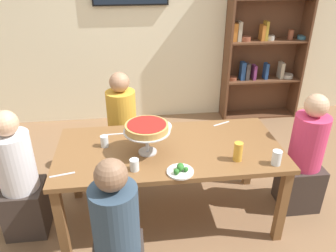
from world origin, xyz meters
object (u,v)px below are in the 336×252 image
Objects in this scene: diner_head_west at (20,183)px; water_glass_clear_near at (104,141)px; dining_table at (169,156)px; bookshelf at (265,39)px; deep_dish_pizza_stand at (147,129)px; beer_glass_amber_tall at (238,152)px; diner_head_east at (304,161)px; water_glass_clear_far at (134,165)px; salad_plate_near_diner at (180,170)px; diner_near_left at (118,245)px; salad_plate_far_diner at (158,126)px; cutlery_fork_far at (62,175)px; cutlery_knife_near at (117,134)px; cutlery_fork_near at (221,124)px; diner_far_left at (123,132)px; water_glass_clear_spare at (277,158)px.

diner_head_west is 11.84× the size of water_glass_clear_near.
water_glass_clear_near reaches higher than dining_table.
water_glass_clear_near is at bearing -137.47° from bookshelf.
deep_dish_pizza_stand is (1.06, -0.04, 0.46)m from diner_head_west.
beer_glass_amber_tall is (0.69, -0.20, -0.14)m from deep_dish_pizza_stand.
diner_head_east is 1.59m from water_glass_clear_far.
salad_plate_near_diner is (-1.54, -2.38, -0.37)m from bookshelf.
diner_near_left is at bearing -139.54° from salad_plate_near_diner.
diner_head_east is 1.37m from salad_plate_far_diner.
cutlery_fork_far is (-0.29, -0.37, -0.05)m from water_glass_clear_near.
diner_head_east is 4.60× the size of salad_plate_far_diner.
bookshelf is 2.35m from salad_plate_far_diner.
deep_dish_pizza_stand is 0.43m from salad_plate_near_diner.
diner_near_left is 0.58m from water_glass_clear_far.
salad_plate_far_diner is 1.39× the size of cutlery_knife_near.
cutlery_fork_near is (0.04, 0.62, -0.07)m from beer_glass_amber_tall.
diner_head_west is 3.09× the size of deep_dish_pizza_stand.
diner_far_left is at bearing 130.44° from salad_plate_far_diner.
dining_table is 10.38× the size of cutlery_fork_far.
cutlery_fork_near is at bearing 29.69° from deep_dish_pizza_stand.
bookshelf reaches higher than diner_near_left.
beer_glass_amber_tall is 1.59× the size of water_glass_clear_near.
salad_plate_far_diner is 1.62× the size of beer_glass_amber_tall.
diner_head_west is 5.72× the size of salad_plate_near_diner.
cutlery_knife_near is at bearing 147.17° from dining_table.
deep_dish_pizza_stand is 1.02m from water_glass_clear_spare.
deep_dish_pizza_stand is at bearing 6.98° from cutlery_fork_near.
diner_head_east is at bearing 0.48° from diner_head_west.
diner_head_east reaches higher than salad_plate_near_diner.
dining_table is 1.25m from diner_head_east.
beer_glass_amber_tall is (0.94, 0.51, 0.33)m from diner_near_left.
salad_plate_near_diner is 0.75m from water_glass_clear_spare.
beer_glass_amber_tall is 0.86× the size of cutlery_fork_near.
cutlery_knife_near is (-0.38, -0.09, -0.01)m from salad_plate_far_diner.
cutlery_knife_near is 0.69m from cutlery_fork_far.
beer_glass_amber_tall is at bearing 41.36° from diner_far_left.
water_glass_clear_far is (-0.80, -0.04, -0.03)m from beer_glass_amber_tall.
deep_dish_pizza_stand is at bearing -130.33° from bookshelf.
deep_dish_pizza_stand is (-0.19, -0.05, 0.30)m from dining_table.
salad_plate_near_diner is (0.47, 0.40, 0.27)m from diner_near_left.
diner_head_east is 12.49× the size of water_glass_clear_far.
bookshelf is at bearing 122.25° from diner_far_left.
beer_glass_amber_tall is (-1.07, -2.27, -0.31)m from bookshelf.
diner_head_west is 9.77× the size of water_glass_clear_spare.
diner_head_east is 1.29m from salad_plate_near_diner.
salad_plate_far_diner is 0.60m from cutlery_fork_near.
diner_head_west is 7.45× the size of beer_glass_amber_tall.
bookshelf is at bearing 52.09° from dining_table.
diner_near_left and diner_head_west have the same top height.
water_glass_clear_near is at bearing -2.40° from diner_head_east.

